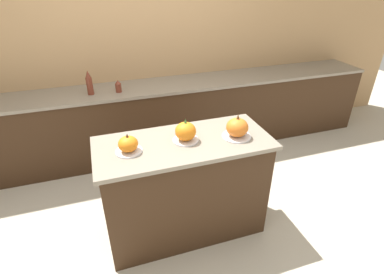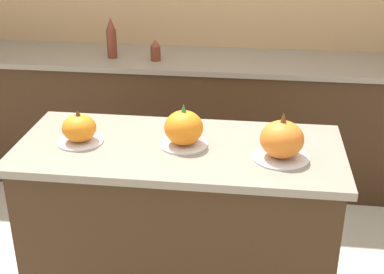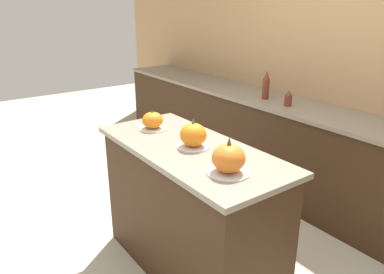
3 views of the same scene
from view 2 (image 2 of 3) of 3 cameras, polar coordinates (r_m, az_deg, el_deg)
name	(u,v)px [view 2 (image 2 of 3)]	position (r m, az deg, el deg)	size (l,w,h in m)	color
wall_back	(216,0)	(3.93, 2.54, 14.41)	(8.00, 0.06, 2.50)	tan
kitchen_island	(180,236)	(2.56, -1.30, -10.50)	(1.42, 0.63, 0.95)	#382314
back_counter	(210,120)	(3.84, 1.89, 1.82)	(6.00, 0.60, 0.92)	#382314
pumpkin_cake_left	(79,129)	(2.38, -11.93, 0.80)	(0.20, 0.20, 0.15)	silver
pumpkin_cake_center	(184,129)	(2.30, -0.89, 0.87)	(0.21, 0.21, 0.19)	silver
pumpkin_cake_right	(282,141)	(2.22, 9.56, -0.39)	(0.24, 0.24, 0.20)	silver
bottle_tall	(111,39)	(3.71, -8.59, 10.33)	(0.07, 0.07, 0.28)	maroon
bottle_short	(155,51)	(3.63, -3.92, 9.18)	(0.07, 0.07, 0.14)	maroon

